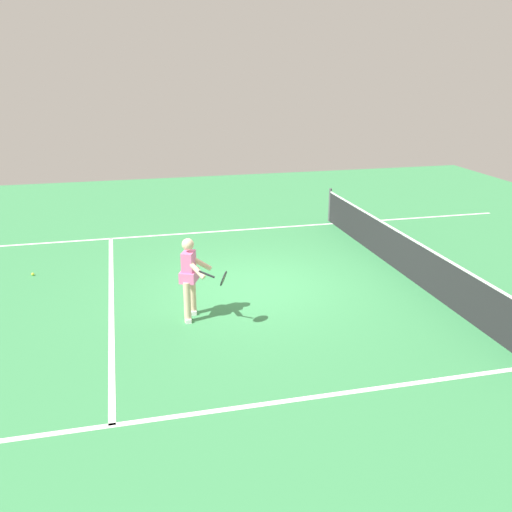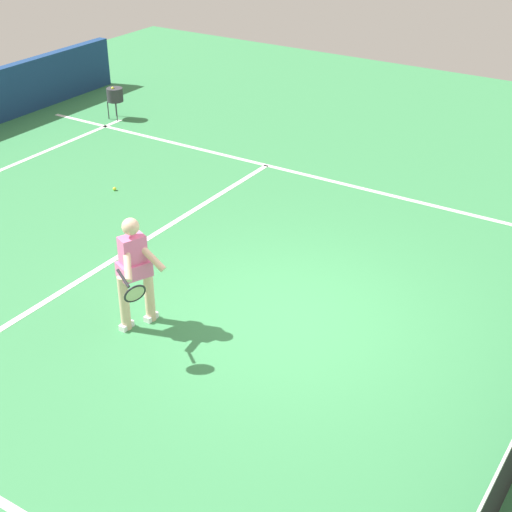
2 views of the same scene
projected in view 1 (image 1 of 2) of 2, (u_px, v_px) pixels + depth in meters
The scene contains 7 objects.
ground_plane at pixel (256, 286), 12.09m from camera, with size 25.19×25.19×0.00m, color #38844C.
service_line_marking at pixel (111, 300), 11.41m from camera, with size 8.62×0.10×0.01m, color white.
sideline_left_marking at pixel (220, 231), 16.05m from camera, with size 0.10×17.38×0.01m, color white.
sideline_right_marking at pixel (328, 395), 8.13m from camera, with size 0.10×17.38×0.01m, color white.
court_net at pixel (403, 254), 12.70m from camera, with size 9.30×0.08×1.00m.
tennis_player at pixel (191, 276), 10.33m from camera, with size 1.01×0.85×1.55m.
tennis_ball_near at pixel (33, 274), 12.70m from camera, with size 0.07×0.07×0.07m, color #D1E533.
Camera 1 is at (10.91, -2.67, 4.51)m, focal length 39.84 mm.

